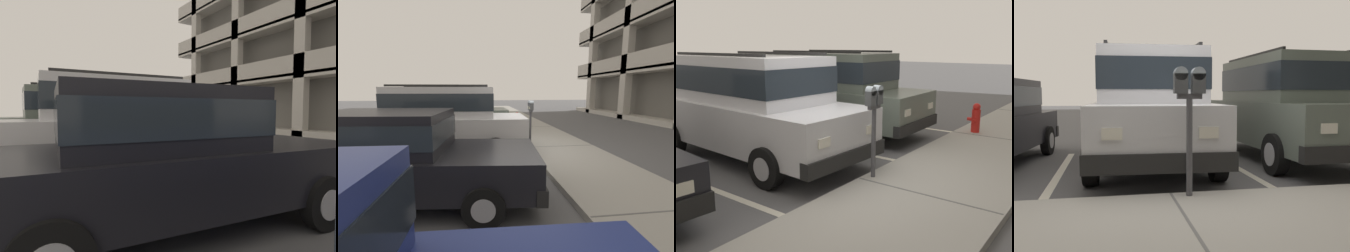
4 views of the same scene
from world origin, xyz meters
The scene contains 6 objects.
ground_plane centered at (0.00, 0.00, -0.05)m, with size 80.00×80.00×0.10m.
sidewalk centered at (0.00, 1.30, 0.06)m, with size 40.00×2.20×0.12m.
parking_stall_lines centered at (1.48, -1.40, 0.00)m, with size 11.98×4.80×0.01m.
silver_suv centered at (-0.03, -2.29, 1.09)m, with size 2.18×4.87×2.03m.
red_sedan centered at (-2.75, -2.49, 1.09)m, with size 2.07×4.80×2.03m.
parking_meter_near centered at (-0.19, 0.35, 1.20)m, with size 0.35×0.12×1.45m.
Camera 4 is at (0.69, 4.42, 1.26)m, focal length 40.00 mm.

